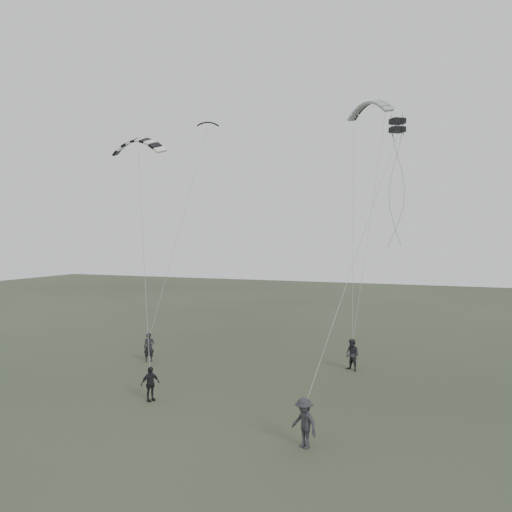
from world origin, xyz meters
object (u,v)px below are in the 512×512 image
(flyer_left, at_px, (149,347))
(kite_striped, at_px, (138,140))
(kite_box, at_px, (397,125))
(flyer_center, at_px, (150,384))
(flyer_far, at_px, (304,423))
(flyer_right, at_px, (352,355))
(kite_pale_large, at_px, (369,102))
(kite_dark_small, at_px, (208,122))

(flyer_left, distance_m, kite_striped, 13.51)
(kite_striped, bearing_deg, kite_box, 3.85)
(flyer_center, relative_size, kite_box, 2.41)
(flyer_far, bearing_deg, flyer_right, 122.11)
(kite_pale_large, bearing_deg, kite_box, -40.92)
(kite_dark_small, bearing_deg, flyer_left, -117.79)
(flyer_right, distance_m, flyer_center, 12.77)
(flyer_center, relative_size, kite_pale_large, 0.47)
(flyer_left, relative_size, kite_box, 2.66)
(kite_dark_small, bearing_deg, kite_striped, -110.70)
(flyer_left, bearing_deg, flyer_right, -23.35)
(flyer_right, distance_m, kite_box, 13.98)
(flyer_far, distance_m, kite_dark_small, 26.60)
(flyer_far, bearing_deg, flyer_center, -166.15)
(flyer_right, bearing_deg, flyer_center, -101.73)
(kite_striped, bearing_deg, flyer_left, 108.87)
(kite_pale_large, height_order, kite_box, kite_pale_large)
(flyer_center, xyz_separation_m, flyer_far, (8.82, -2.65, 0.11))
(kite_dark_small, relative_size, kite_box, 2.35)
(flyer_right, height_order, kite_striped, kite_striped)
(kite_dark_small, relative_size, kite_pale_large, 0.46)
(flyer_center, height_order, kite_dark_small, kite_dark_small)
(flyer_left, height_order, flyer_right, flyer_right)
(flyer_right, relative_size, kite_box, 2.71)
(flyer_left, relative_size, flyer_far, 0.98)
(flyer_left, bearing_deg, kite_dark_small, 48.82)
(flyer_left, bearing_deg, flyer_center, -91.10)
(flyer_far, relative_size, kite_striped, 0.58)
(flyer_center, height_order, flyer_far, flyer_far)
(flyer_center, bearing_deg, kite_box, -33.60)
(flyer_left, height_order, kite_pale_large, kite_pale_large)
(kite_dark_small, xyz_separation_m, kite_striped, (0.13, -9.64, -3.14))
(flyer_center, distance_m, kite_dark_small, 22.02)
(flyer_left, relative_size, flyer_right, 0.98)
(flyer_right, relative_size, kite_dark_small, 1.15)
(flyer_right, height_order, kite_dark_small, kite_dark_small)
(flyer_center, distance_m, kite_box, 18.53)
(flyer_center, distance_m, kite_pale_large, 24.50)
(flyer_center, distance_m, flyer_far, 9.21)
(flyer_center, bearing_deg, kite_dark_small, 43.74)
(flyer_right, relative_size, kite_pale_large, 0.53)
(kite_box, bearing_deg, flyer_right, 91.61)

